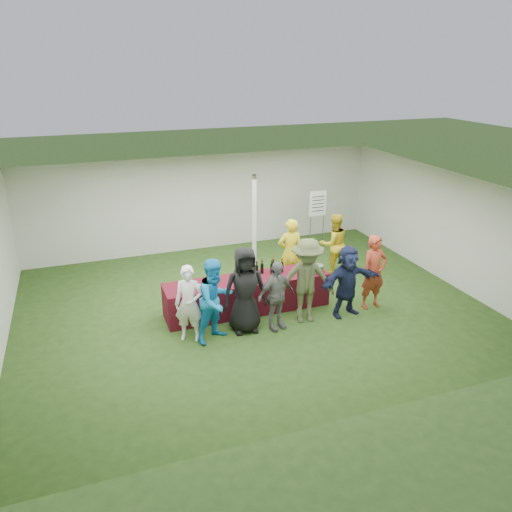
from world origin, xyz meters
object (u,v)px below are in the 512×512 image
object	(u,v)px
serving_table	(247,294)
dump_bucket	(318,269)
customer_0	(189,304)
customer_6	(374,272)
customer_5	(347,281)
wine_list_sign	(318,208)
customer_3	(276,296)
customer_4	(307,281)
staff_back	(334,244)
staff_pourer	(290,253)
customer_2	(245,290)
customer_1	(216,300)

from	to	relation	value
serving_table	dump_bucket	distance (m)	1.65
customer_0	customer_6	distance (m)	4.10
customer_5	wine_list_sign	bearing A→B (deg)	65.46
wine_list_sign	customer_0	xyz separation A→B (m)	(-4.41, -3.40, -0.54)
wine_list_sign	customer_3	size ratio (longest dim) A/B	1.23
customer_0	customer_4	xyz separation A→B (m)	(2.45, -0.08, 0.14)
wine_list_sign	staff_back	distance (m)	1.51
staff_back	wine_list_sign	bearing A→B (deg)	-96.63
staff_back	customer_5	bearing A→B (deg)	71.20
dump_bucket	staff_pourer	distance (m)	1.14
customer_0	customer_4	distance (m)	2.45
customer_2	customer_4	size ratio (longest dim) A/B	0.98
customer_4	customer_6	bearing A→B (deg)	13.04
staff_back	customer_3	size ratio (longest dim) A/B	1.07
serving_table	customer_0	world-z (taller)	customer_0
staff_pourer	customer_6	size ratio (longest dim) A/B	1.00
customer_1	customer_4	size ratio (longest dim) A/B	0.92
customer_1	customer_4	bearing A→B (deg)	-22.94
customer_3	customer_6	bearing A→B (deg)	-10.38
customer_6	customer_5	bearing A→B (deg)	-175.60
customer_5	customer_6	distance (m)	0.74
customer_5	customer_6	xyz separation A→B (m)	(0.72, 0.12, 0.05)
customer_1	staff_back	bearing A→B (deg)	4.98
dump_bucket	customer_0	bearing A→B (deg)	-169.58
customer_5	customer_6	world-z (taller)	customer_6
staff_back	customer_6	size ratio (longest dim) A/B	0.94
customer_1	customer_3	bearing A→B (deg)	-25.61
customer_1	customer_2	xyz separation A→B (m)	(0.64, 0.13, 0.05)
staff_back	customer_6	world-z (taller)	customer_6
serving_table	customer_5	size ratio (longest dim) A/B	2.29
customer_3	customer_6	world-z (taller)	customer_6
customer_0	customer_6	bearing A→B (deg)	24.49
customer_1	customer_2	size ratio (longest dim) A/B	0.94
customer_2	customer_5	size ratio (longest dim) A/B	1.14
serving_table	staff_back	size ratio (longest dim) A/B	2.29
serving_table	customer_4	world-z (taller)	customer_4
customer_2	staff_back	bearing A→B (deg)	38.62
staff_pourer	customer_6	bearing A→B (deg)	130.30
customer_5	customer_0	bearing A→B (deg)	169.49
wine_list_sign	customer_6	bearing A→B (deg)	-95.26
wine_list_sign	staff_pourer	distance (m)	2.37
wine_list_sign	customer_2	distance (m)	4.76
serving_table	staff_back	world-z (taller)	staff_back
customer_3	customer_4	size ratio (longest dim) A/B	0.80
staff_back	customer_5	world-z (taller)	customer_5
customer_0	customer_2	bearing A→B (deg)	23.19
dump_bucket	staff_back	size ratio (longest dim) A/B	0.16
customer_5	customer_3	bearing A→B (deg)	173.01
wine_list_sign	customer_2	xyz separation A→B (m)	(-3.28, -3.43, -0.42)
serving_table	customer_2	bearing A→B (deg)	-111.88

